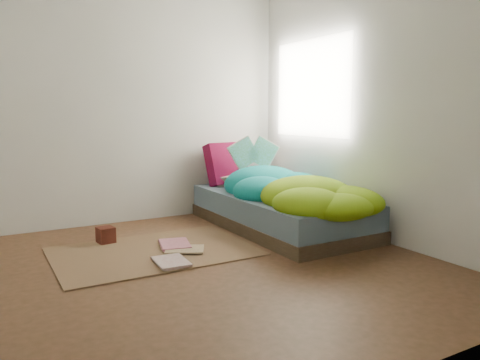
# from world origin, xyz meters

# --- Properties ---
(ground) EXTENTS (3.50, 3.50, 0.00)m
(ground) POSITION_xyz_m (0.00, 0.00, 0.00)
(ground) COLOR #422D19
(ground) RESTS_ON ground
(room_walls) EXTENTS (3.54, 3.54, 2.62)m
(room_walls) POSITION_xyz_m (0.01, 0.01, 1.63)
(room_walls) COLOR beige
(room_walls) RESTS_ON ground
(bed) EXTENTS (1.00, 2.00, 0.34)m
(bed) POSITION_xyz_m (1.22, 0.72, 0.17)
(bed) COLOR #35271D
(bed) RESTS_ON ground
(duvet) EXTENTS (0.96, 1.84, 0.34)m
(duvet) POSITION_xyz_m (1.22, 0.50, 0.51)
(duvet) COLOR #066268
(duvet) RESTS_ON bed
(rug) EXTENTS (1.60, 1.10, 0.01)m
(rug) POSITION_xyz_m (-0.15, 0.55, 0.01)
(rug) COLOR brown
(rug) RESTS_ON ground
(pillow_floral) EXTENTS (0.74, 0.61, 0.14)m
(pillow_floral) POSITION_xyz_m (1.26, 1.49, 0.41)
(pillow_floral) COLOR #EEE5CE
(pillow_floral) RESTS_ON bed
(pillow_magenta) EXTENTS (0.48, 0.21, 0.47)m
(pillow_magenta) POSITION_xyz_m (1.07, 1.55, 0.57)
(pillow_magenta) COLOR #45041C
(pillow_magenta) RESTS_ON bed
(open_book) EXTENTS (0.46, 0.22, 0.27)m
(open_book) POSITION_xyz_m (1.22, 1.21, 0.82)
(open_book) COLOR #2B8331
(open_book) RESTS_ON duvet
(wooden_box) EXTENTS (0.15, 0.15, 0.14)m
(wooden_box) POSITION_xyz_m (-0.43, 1.00, 0.08)
(wooden_box) COLOR #3B170D
(wooden_box) RESTS_ON rug
(floor_book_a) EXTENTS (0.25, 0.33, 0.02)m
(floor_book_a) POSITION_xyz_m (-0.26, 0.18, 0.02)
(floor_book_a) COLOR beige
(floor_book_a) RESTS_ON rug
(floor_book_b) EXTENTS (0.32, 0.38, 0.03)m
(floor_book_b) POSITION_xyz_m (-0.07, 0.61, 0.03)
(floor_book_b) COLOR #C47189
(floor_book_b) RESTS_ON rug
(floor_book_c) EXTENTS (0.38, 0.34, 0.02)m
(floor_book_c) POSITION_xyz_m (0.02, 0.31, 0.02)
(floor_book_c) COLOR tan
(floor_book_c) RESTS_ON rug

